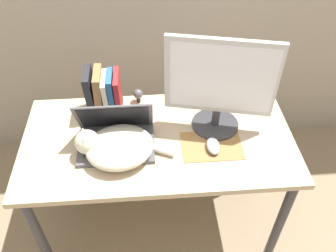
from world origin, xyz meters
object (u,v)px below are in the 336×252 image
(cat, at_px, (116,146))
(computer_mouse, at_px, (213,146))
(book_row, at_px, (104,93))
(laptop, at_px, (116,136))
(external_monitor, at_px, (220,85))
(webcam, at_px, (138,94))

(cat, xyz_separation_m, computer_mouse, (0.41, 0.00, -0.04))
(cat, bearing_deg, book_row, 101.70)
(book_row, bearing_deg, computer_mouse, -31.34)
(cat, xyz_separation_m, book_row, (-0.06, 0.29, 0.05))
(laptop, bearing_deg, external_monitor, 10.12)
(laptop, height_order, book_row, book_row)
(external_monitor, bearing_deg, laptop, -169.88)
(laptop, distance_m, computer_mouse, 0.42)
(webcam, bearing_deg, cat, -105.48)
(book_row, bearing_deg, laptop, -75.52)
(laptop, bearing_deg, webcam, 70.22)
(laptop, distance_m, book_row, 0.24)
(laptop, xyz_separation_m, cat, (0.00, -0.07, 0.01))
(computer_mouse, bearing_deg, webcam, 132.45)
(external_monitor, height_order, computer_mouse, external_monitor)
(laptop, relative_size, external_monitor, 0.71)
(cat, xyz_separation_m, webcam, (0.10, 0.35, -0.01))
(laptop, height_order, webcam, laptop)
(cat, bearing_deg, computer_mouse, 0.68)
(computer_mouse, height_order, book_row, book_row)
(book_row, height_order, webcam, book_row)
(external_monitor, distance_m, book_row, 0.54)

